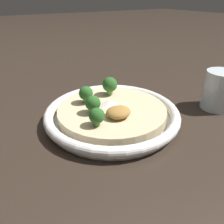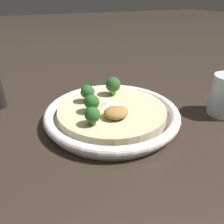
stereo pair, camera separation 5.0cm
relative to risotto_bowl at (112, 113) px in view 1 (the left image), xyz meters
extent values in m
plane|color=#2D231C|center=(0.00, 0.00, -0.02)|extent=(6.00, 6.00, 0.00)
cylinder|color=white|center=(0.00, 0.00, -0.01)|extent=(0.29, 0.29, 0.01)
torus|color=white|center=(0.00, 0.00, 0.00)|extent=(0.31, 0.31, 0.02)
cylinder|color=#CCB78E|center=(0.00, 0.00, 0.00)|extent=(0.25, 0.25, 0.02)
cone|color=white|center=(0.00, -0.01, 0.02)|extent=(0.05, 0.05, 0.01)
ellipsoid|color=#A37538|center=(0.01, 0.04, 0.03)|extent=(0.05, 0.05, 0.02)
cylinder|color=#759E4C|center=(0.04, -0.05, 0.02)|extent=(0.02, 0.02, 0.02)
sphere|color=#285B23|center=(0.04, -0.05, 0.04)|extent=(0.03, 0.03, 0.03)
cylinder|color=#84A856|center=(0.05, 0.00, 0.02)|extent=(0.01, 0.01, 0.02)
sphere|color=#285B23|center=(0.05, 0.00, 0.04)|extent=(0.03, 0.03, 0.03)
cylinder|color=#668E47|center=(0.06, 0.05, 0.02)|extent=(0.02, 0.02, 0.02)
sphere|color=#285B23|center=(0.06, 0.05, 0.04)|extent=(0.03, 0.03, 0.03)
cylinder|color=#84A856|center=(-0.03, -0.06, 0.03)|extent=(0.02, 0.02, 0.02)
sphere|color=#285B23|center=(-0.03, -0.06, 0.04)|extent=(0.04, 0.04, 0.04)
cylinder|color=silver|center=(-0.26, 0.09, 0.03)|extent=(0.08, 0.08, 0.10)
camera|label=1|loc=(0.23, 0.37, 0.24)|focal=35.00mm
camera|label=2|loc=(0.19, 0.40, 0.24)|focal=35.00mm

